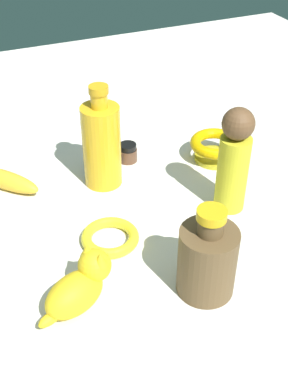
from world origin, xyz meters
name	(u,v)px	position (x,y,z in m)	size (l,w,h in m)	color
ground	(144,215)	(0.00, 0.00, 0.00)	(2.00, 2.00, 0.00)	silver
nail_polish_jar	(128,153)	(-0.05, -0.20, 0.02)	(0.04, 0.04, 0.04)	#523525
bangle	(110,237)	(0.09, 0.05, 0.01)	(0.11, 0.11, 0.02)	yellow
cat_figurine	(80,286)	(0.18, 0.17, 0.04)	(0.14, 0.10, 0.10)	yellow
person_figure_adult	(234,160)	(-0.17, 0.04, 0.11)	(0.06, 0.06, 0.22)	gold
bowl	(215,146)	(-0.23, -0.12, 0.03)	(0.12, 0.12, 0.05)	gold
bottle_short	(207,259)	(-0.02, 0.22, 0.07)	(0.10, 0.10, 0.17)	brown
bottle_tall	(102,144)	(0.03, -0.14, 0.09)	(0.08, 0.08, 0.22)	gold
banana	(5,180)	(0.23, -0.20, 0.02)	(0.17, 0.04, 0.04)	gold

